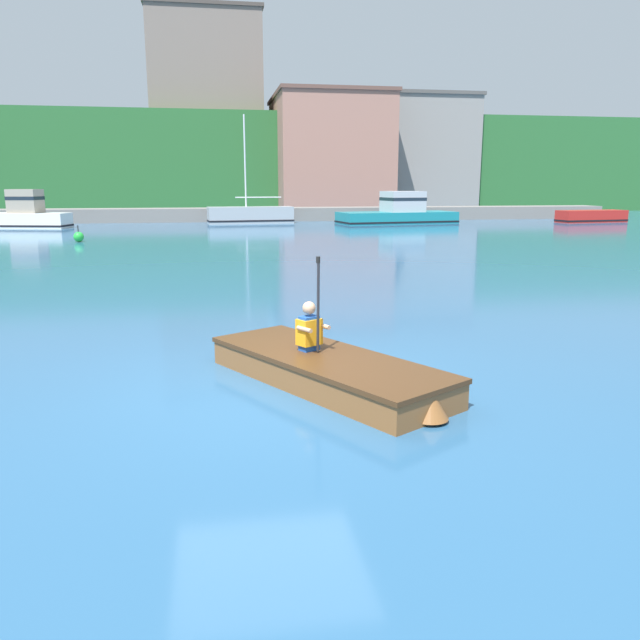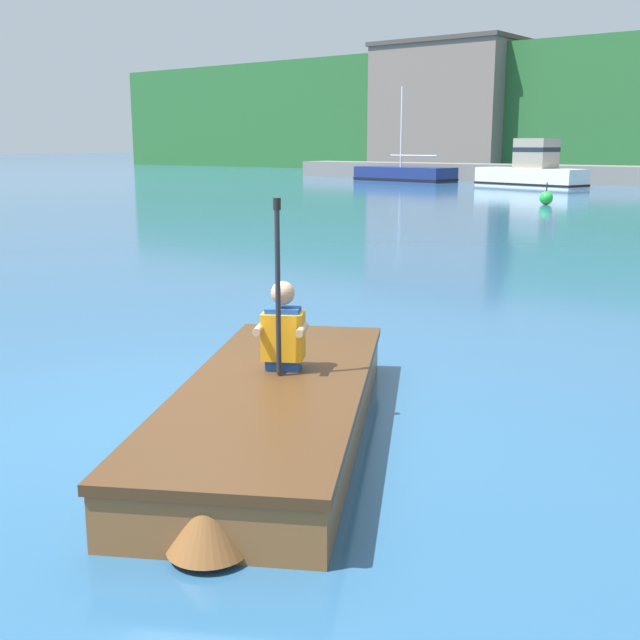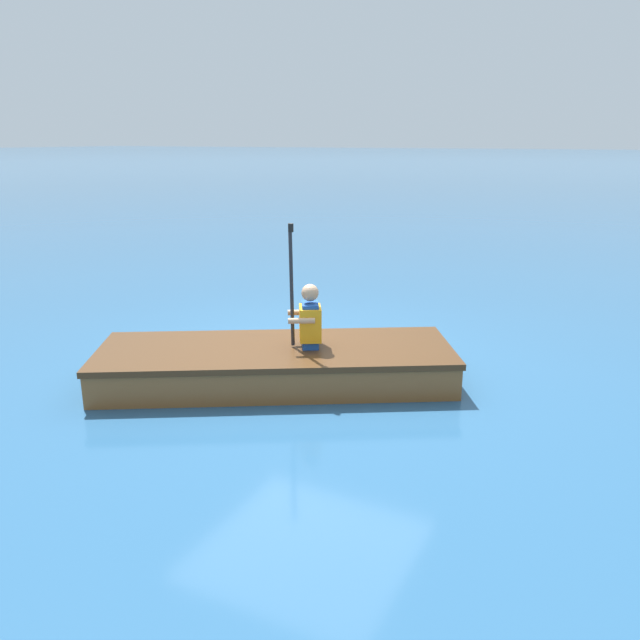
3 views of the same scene
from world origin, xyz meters
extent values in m
plane|color=#28567F|center=(0.00, 0.00, 0.00)|extent=(300.00, 300.00, 0.00)
cube|color=#75665B|center=(-25.78, 52.19, 4.44)|extent=(10.13, 11.80, 8.88)
cube|color=#463D37|center=(-25.78, 52.19, 9.03)|extent=(10.43, 12.10, 0.30)
cube|color=white|center=(-11.43, 31.72, 0.43)|extent=(5.54, 2.78, 0.87)
cube|color=black|center=(-11.43, 31.72, 0.15)|extent=(5.59, 2.83, 0.10)
cube|color=gray|center=(-11.17, 31.66, 1.54)|extent=(1.94, 1.61, 1.35)
cube|color=#19232D|center=(-11.17, 31.66, 1.71)|extent=(1.96, 1.64, 0.20)
cube|color=navy|center=(-19.16, 33.12, 0.38)|extent=(5.67, 2.48, 0.76)
cube|color=black|center=(-19.16, 33.12, 0.13)|extent=(5.71, 2.53, 0.10)
cylinder|color=silver|center=(-19.43, 33.14, 2.84)|extent=(0.10, 0.10, 4.17)
cylinder|color=silver|center=(-18.61, 33.07, 1.36)|extent=(3.02, 0.35, 0.07)
cube|color=brown|center=(0.77, 0.05, 0.19)|extent=(2.77, 3.60, 0.37)
cube|color=#482C16|center=(0.77, 0.05, 0.34)|extent=(2.83, 3.65, 0.06)
cube|color=#482C16|center=(0.77, 0.05, 0.33)|extent=(2.35, 3.07, 0.02)
cone|color=brown|center=(1.61, -1.39, 0.20)|extent=(0.56, 0.56, 0.33)
cube|color=brown|center=(0.63, 0.28, 0.32)|extent=(1.04, 0.70, 0.03)
cube|color=#1E4CA5|center=(0.59, 0.35, 0.60)|extent=(0.29, 0.26, 0.45)
cube|color=orange|center=(0.59, 0.35, 0.62)|extent=(0.36, 0.33, 0.34)
sphere|color=tan|center=(0.59, 0.35, 0.93)|extent=(0.17, 0.17, 0.17)
cylinder|color=tan|center=(0.50, 0.20, 0.69)|extent=(0.18, 0.25, 0.06)
cylinder|color=tan|center=(0.76, 0.35, 0.69)|extent=(0.18, 0.25, 0.06)
cylinder|color=#232328|center=(0.68, 0.20, 1.00)|extent=(0.06, 0.06, 1.21)
cylinder|color=black|center=(0.68, 0.20, 1.56)|extent=(0.05, 0.05, 0.08)
sphere|color=green|center=(-6.40, 21.66, 0.22)|extent=(0.44, 0.44, 0.44)
cylinder|color=black|center=(-6.40, 21.66, 0.58)|extent=(0.04, 0.04, 0.28)
camera|label=1|loc=(-0.60, -7.36, 2.47)|focal=35.00mm
camera|label=2|loc=(4.23, -3.84, 1.95)|focal=45.00mm
camera|label=3|loc=(5.81, 3.13, 2.38)|focal=35.00mm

